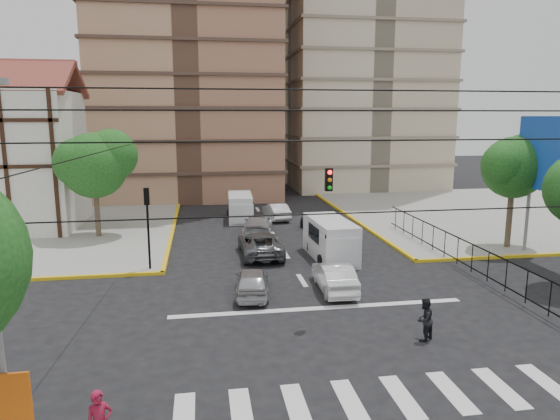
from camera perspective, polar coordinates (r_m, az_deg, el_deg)
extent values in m
plane|color=black|center=(21.15, 5.30, -12.31)|extent=(160.00, 160.00, 0.00)
cube|color=gray|center=(46.87, 23.28, -0.25)|extent=(26.00, 26.00, 0.15)
cube|color=silver|center=(16.03, 10.94, -20.44)|extent=(12.00, 2.40, 0.01)
cube|color=silver|center=(22.22, 4.53, -11.12)|extent=(13.00, 0.40, 0.01)
cube|color=silver|center=(41.44, -28.96, 4.85)|extent=(10.00, 8.00, 10.00)
cube|color=maroon|center=(43.19, -28.82, 12.91)|extent=(10.80, 4.25, 2.65)
cylinder|color=slate|center=(33.69, 26.39, -0.87)|extent=(0.20, 0.20, 4.00)
cube|color=silver|center=(31.61, 29.07, 5.54)|extent=(0.25, 6.00, 4.00)
cube|color=blue|center=(31.49, 28.78, 5.55)|extent=(0.08, 6.20, 4.20)
cylinder|color=#473828|center=(34.20, 24.76, -0.43)|extent=(0.36, 0.36, 4.48)
sphere|color=#144918|center=(33.81, 25.14, 4.43)|extent=(3.80, 3.80, 3.80)
sphere|color=#144918|center=(34.55, 26.25, 5.41)|extent=(3.04, 3.04, 3.04)
sphere|color=#144918|center=(33.12, 24.37, 4.71)|extent=(2.85, 2.85, 2.85)
cylinder|color=#473828|center=(36.08, -20.19, 0.20)|extent=(0.36, 0.36, 4.20)
sphere|color=#144918|center=(35.70, -20.49, 4.79)|extent=(4.40, 4.40, 4.40)
sphere|color=#144918|center=(35.74, -18.73, 5.97)|extent=(3.52, 3.52, 3.52)
sphere|color=#144918|center=(35.58, -22.00, 5.03)|extent=(3.30, 3.30, 3.30)
cylinder|color=black|center=(27.54, -14.79, -3.00)|extent=(0.12, 0.12, 3.50)
cube|color=black|center=(27.12, -15.01, 1.52)|extent=(0.28, 0.22, 0.90)
sphere|color=#FF0C0C|center=(27.07, -15.04, 2.15)|extent=(0.17, 0.17, 0.17)
cube|color=black|center=(19.63, 5.59, 3.48)|extent=(0.28, 0.22, 0.90)
cylinder|color=black|center=(11.19, 17.27, -0.05)|extent=(18.00, 0.03, 0.03)
cube|color=#E5590C|center=(11.71, -28.71, -18.68)|extent=(0.90, 0.06, 1.20)
cube|color=silver|center=(29.43, 5.77, -3.32)|extent=(2.25, 5.10, 2.30)
cube|color=silver|center=(27.60, 6.82, -4.61)|extent=(1.96, 1.30, 1.60)
cube|color=black|center=(27.13, 7.05, -3.68)|extent=(1.86, 0.19, 0.90)
cylinder|color=black|center=(27.91, 4.68, -5.79)|extent=(0.25, 0.70, 0.70)
cylinder|color=black|center=(28.41, 8.43, -5.57)|extent=(0.25, 0.70, 0.70)
cylinder|color=black|center=(30.92, 3.28, -4.14)|extent=(0.25, 0.70, 0.70)
cylinder|color=black|center=(31.37, 6.68, -3.97)|extent=(0.25, 0.70, 0.70)
cube|color=silver|center=(40.22, -4.58, 0.33)|extent=(2.07, 4.66, 2.10)
cube|color=silver|center=(38.45, -4.36, -0.35)|extent=(1.79, 1.19, 1.46)
cube|color=black|center=(38.04, -4.33, 0.30)|extent=(1.69, 0.19, 0.82)
cylinder|color=black|center=(38.87, -5.67, -1.15)|extent=(0.25, 0.64, 0.64)
cylinder|color=black|center=(39.00, -3.12, -1.07)|extent=(0.25, 0.64, 0.64)
cylinder|color=black|center=(41.73, -5.91, -0.34)|extent=(0.25, 0.64, 0.64)
cylinder|color=black|center=(41.86, -3.54, -0.27)|extent=(0.25, 0.64, 0.64)
imported|color=#A6A6AA|center=(23.52, -3.20, -8.17)|extent=(1.96, 3.98, 1.31)
imported|color=white|center=(24.19, 6.22, -7.58)|extent=(1.61, 4.25, 1.38)
imported|color=slate|center=(29.94, -2.27, -3.89)|extent=(2.41, 5.18, 1.43)
imported|color=#ADADB2|center=(35.30, -2.57, -1.69)|extent=(2.69, 5.05, 1.39)
imported|color=#252528|center=(36.44, 4.13, -1.31)|extent=(1.78, 4.15, 1.40)
imported|color=white|center=(40.43, -0.43, -0.14)|extent=(1.88, 4.16, 1.33)
imported|color=black|center=(19.69, 16.17, -11.92)|extent=(1.00, 0.95, 1.63)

